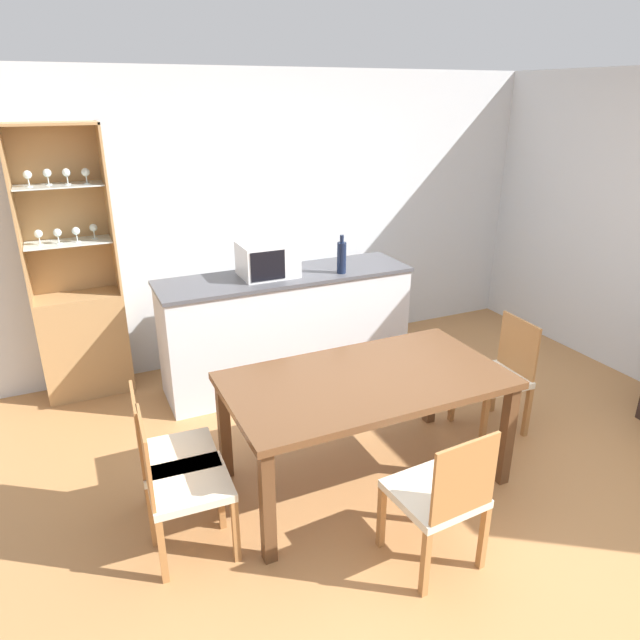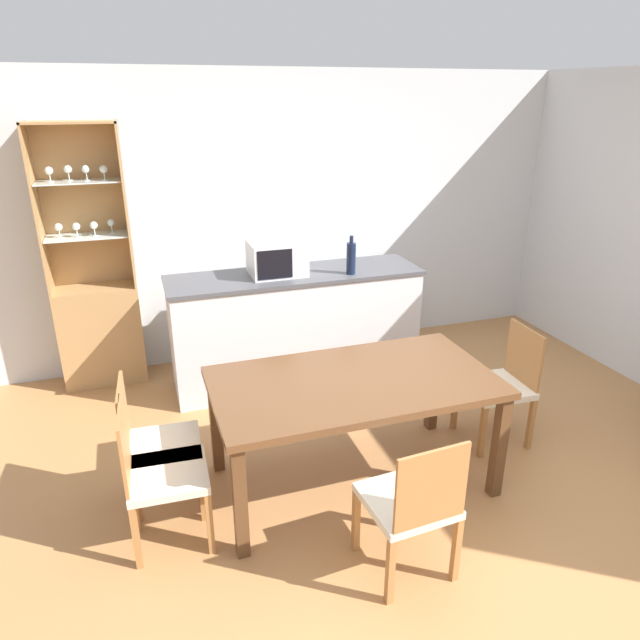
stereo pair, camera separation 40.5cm
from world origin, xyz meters
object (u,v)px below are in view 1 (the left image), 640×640
Objects in this scene: display_cabinet at (82,321)px; dining_chair_side_left_near at (181,484)px; dining_table at (366,389)px; wine_bottle at (342,257)px; dining_chair_head_near at (440,496)px; microwave at (268,259)px; dining_chair_side_left_far at (170,455)px; dining_chair_side_right_far at (498,375)px.

display_cabinet is 2.55× the size of dining_chair_side_left_near.
wine_bottle is at bearing 69.53° from dining_table.
microwave reaches higher than dining_chair_head_near.
dining_table is 2.03× the size of dining_chair_head_near.
wine_bottle is at bearing -18.87° from display_cabinet.
wine_bottle is at bearing 128.68° from dining_chair_side_left_far.
dining_chair_head_near is 1.91× the size of microwave.
dining_chair_side_right_far is 1.00× the size of dining_chair_side_left_near.
microwave is at bearing 93.04° from dining_table.
dining_chair_head_near is 2.67× the size of wine_bottle.
dining_chair_side_left_near is (0.33, -2.14, -0.20)m from display_cabinet.
display_cabinet is at bearing -166.45° from dining_chair_side_left_far.
display_cabinet is 4.88× the size of microwave.
display_cabinet is at bearing 114.63° from dining_chair_head_near.
dining_chair_side_left_far is (0.00, 0.28, 0.00)m from dining_chair_side_left_near.
microwave is 1.40× the size of wine_bottle.
dining_chair_side_left_far is (-2.36, 0.00, 0.00)m from dining_chair_side_right_far.
dining_chair_side_left_far is 2.67× the size of wine_bottle.
dining_chair_head_near is 1.00× the size of dining_chair_side_left_far.
wine_bottle is at bearing 133.57° from dining_chair_side_left_near.
display_cabinet is 2.55× the size of dining_chair_side_left_far.
dining_chair_side_left_near is 1.00× the size of dining_chair_side_left_far.
dining_chair_head_near is at bearing 55.25° from dining_chair_side_left_far.
dining_chair_side_right_far is (1.18, 0.14, -0.23)m from dining_table.
display_cabinet is at bearing 161.13° from wine_bottle.
dining_chair_side_left_far reaches higher than dining_table.
dining_table is at bearing 99.13° from dining_chair_side_left_near.
dining_chair_head_near is 2.27m from wine_bottle.
microwave reaches higher than dining_table.
dining_chair_side_left_near is at bearing 3.49° from dining_chair_side_left_far.
dining_chair_side_right_far is at bearing 99.13° from dining_chair_side_left_near.
dining_chair_side_left_far is at bearing 173.12° from dining_table.
wine_bottle is (0.57, -0.18, -0.00)m from microwave.
wine_bottle is (0.49, 1.32, 0.45)m from dining_table.
dining_chair_side_left_far is (-1.18, 0.93, 0.00)m from dining_chair_head_near.
dining_chair_side_right_far is 1.98m from microwave.
dining_chair_side_right_far is at bearing 93.39° from dining_chair_side_left_far.
dining_chair_side_left_near is 2.09m from microwave.
wine_bottle is at bearing -17.41° from microwave.
dining_table is at bearing -110.47° from wine_bottle.
dining_table is 3.88× the size of microwave.
dining_chair_side_right_far is at bearing -59.90° from wine_bottle.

